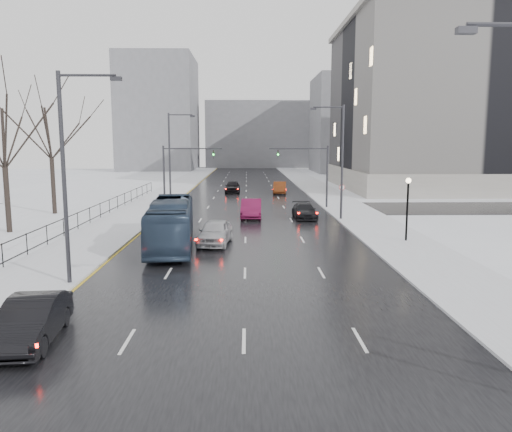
{
  "coord_description": "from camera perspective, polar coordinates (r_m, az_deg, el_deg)",
  "views": [
    {
      "loc": [
        0.12,
        -3.34,
        6.77
      ],
      "look_at": [
        0.65,
        25.75,
        2.5
      ],
      "focal_mm": 35.0,
      "sensor_mm": 36.0,
      "label": 1
    }
  ],
  "objects": [
    {
      "name": "sedan_right_distant",
      "position": [
        66.89,
        2.73,
        3.26
      ],
      "size": [
        2.08,
        4.96,
        1.59
      ],
      "primitive_type": "imported",
      "rotation": [
        0.0,
        0.0,
        -0.08
      ],
      "color": "#642B11",
      "rests_on": "road"
    },
    {
      "name": "sedan_left_near",
      "position": [
        18.85,
        -24.29,
        -10.85
      ],
      "size": [
        2.07,
        4.82,
        1.54
      ],
      "primitive_type": "imported",
      "rotation": [
        0.0,
        0.0,
        0.1
      ],
      "color": "black",
      "rests_on": "road"
    },
    {
      "name": "sidewalk_left",
      "position": [
        64.57,
        -10.51,
        2.27
      ],
      "size": [
        5.0,
        150.0,
        0.16
      ],
      "primitive_type": "cube",
      "color": "silver",
      "rests_on": "ground"
    },
    {
      "name": "streetlight_l_near",
      "position": [
        24.79,
        -20.65,
        5.15
      ],
      "size": [
        2.95,
        0.25,
        10.0
      ],
      "color": "#2D2D33",
      "rests_on": "ground"
    },
    {
      "name": "bldg_far_left",
      "position": [
        130.43,
        -11.02,
        11.38
      ],
      "size": [
        18.0,
        22.0,
        28.0
      ],
      "primitive_type": "cube",
      "color": "slate",
      "rests_on": "ground"
    },
    {
      "name": "tree_park_d",
      "position": [
        41.96,
        -26.31,
        -1.81
      ],
      "size": [
        8.75,
        8.75,
        12.5
      ],
      "primitive_type": null,
      "color": "black",
      "rests_on": "ground"
    },
    {
      "name": "streetlight_r_mid",
      "position": [
        44.09,
        9.55,
        6.74
      ],
      "size": [
        2.95,
        0.25,
        10.0
      ],
      "color": "#2D2D33",
      "rests_on": "ground"
    },
    {
      "name": "streetlight_l_far",
      "position": [
        55.96,
        -9.63,
        7.06
      ],
      "size": [
        2.95,
        0.25,
        10.0
      ],
      "color": "#2D2D33",
      "rests_on": "ground"
    },
    {
      "name": "sedan_center_near",
      "position": [
        33.43,
        -4.69,
        -1.86
      ],
      "size": [
        2.47,
        5.02,
        1.65
      ],
      "primitive_type": "imported",
      "rotation": [
        0.0,
        0.0,
        -0.11
      ],
      "color": "#B3B3B7",
      "rests_on": "road"
    },
    {
      "name": "sedan_right_near",
      "position": [
        45.11,
        -0.55,
        0.87
      ],
      "size": [
        1.96,
        5.25,
        1.71
      ],
      "primitive_type": "imported",
      "rotation": [
        0.0,
        0.0,
        -0.03
      ],
      "color": "maroon",
      "rests_on": "road"
    },
    {
      "name": "road",
      "position": [
        63.69,
        -1.14,
        2.27
      ],
      "size": [
        16.0,
        150.0,
        0.04
      ],
      "primitive_type": "cube",
      "color": "black",
      "rests_on": "ground"
    },
    {
      "name": "civic_building",
      "position": [
        83.14,
        24.22,
        10.69
      ],
      "size": [
        41.0,
        31.0,
        24.8
      ],
      "color": "gray",
      "rests_on": "ground"
    },
    {
      "name": "bldg_far_right",
      "position": [
        121.65,
        12.41,
        10.16
      ],
      "size": [
        24.0,
        20.0,
        22.0
      ],
      "primitive_type": "cube",
      "color": "slate",
      "rests_on": "ground"
    },
    {
      "name": "tree_park_e",
      "position": [
        51.21,
        -21.99,
        0.14
      ],
      "size": [
        9.45,
        9.45,
        13.5
      ],
      "primitive_type": null,
      "color": "black",
      "rests_on": "ground"
    },
    {
      "name": "cross_road",
      "position": [
        51.78,
        -1.16,
        0.86
      ],
      "size": [
        130.0,
        10.0,
        0.04
      ],
      "primitive_type": "cube",
      "color": "black",
      "rests_on": "ground"
    },
    {
      "name": "sedan_center_far",
      "position": [
        67.93,
        -2.7,
        3.36
      ],
      "size": [
        2.03,
        4.91,
        1.67
      ],
      "primitive_type": "imported",
      "rotation": [
        0.0,
        0.0,
        -0.01
      ],
      "color": "black",
      "rests_on": "road"
    },
    {
      "name": "mast_signal_right",
      "position": [
        51.91,
        6.98,
        5.35
      ],
      "size": [
        6.1,
        0.33,
        6.5
      ],
      "color": "#2D2D33",
      "rests_on": "ground"
    },
    {
      "name": "sedan_right_far",
      "position": [
        44.98,
        5.56,
        0.59
      ],
      "size": [
        2.09,
        4.78,
        1.37
      ],
      "primitive_type": "imported",
      "rotation": [
        0.0,
        0.0,
        0.04
      ],
      "color": "black",
      "rests_on": "road"
    },
    {
      "name": "park_strip",
      "position": [
        66.79,
        -18.58,
        2.15
      ],
      "size": [
        14.0,
        150.0,
        0.12
      ],
      "primitive_type": "cube",
      "color": "white",
      "rests_on": "ground"
    },
    {
      "name": "mast_signal_left",
      "position": [
        51.94,
        -9.32,
        5.3
      ],
      "size": [
        6.1,
        0.33,
        6.5
      ],
      "color": "#2D2D33",
      "rests_on": "ground"
    },
    {
      "name": "lamppost_r_mid",
      "position": [
        35.27,
        16.94,
        1.76
      ],
      "size": [
        0.36,
        0.36,
        4.28
      ],
      "color": "black",
      "rests_on": "sidewalk_right"
    },
    {
      "name": "sidewalk_right",
      "position": [
        64.53,
        8.23,
        2.32
      ],
      "size": [
        5.0,
        150.0,
        0.16
      ],
      "primitive_type": "cube",
      "color": "silver",
      "rests_on": "ground"
    },
    {
      "name": "bus",
      "position": [
        32.73,
        -9.67,
        -0.86
      ],
      "size": [
        3.67,
        11.38,
        3.11
      ],
      "primitive_type": "imported",
      "rotation": [
        0.0,
        0.0,
        0.1
      ],
      "color": "#27374D",
      "rests_on": "road"
    },
    {
      "name": "bldg_far_center",
      "position": [
        143.4,
        0.52,
        9.25
      ],
      "size": [
        30.0,
        18.0,
        18.0
      ],
      "primitive_type": "cube",
      "color": "slate",
      "rests_on": "ground"
    },
    {
      "name": "iron_fence",
      "position": [
        36.3,
        -22.22,
        -1.57
      ],
      "size": [
        0.06,
        70.0,
        1.3
      ],
      "color": "black",
      "rests_on": "sidewalk_left"
    },
    {
      "name": "no_uturn_sign",
      "position": [
        48.4,
        9.79,
        2.93
      ],
      "size": [
        0.6,
        0.06,
        2.7
      ],
      "color": "#2D2D33",
      "rests_on": "sidewalk_right"
    }
  ]
}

